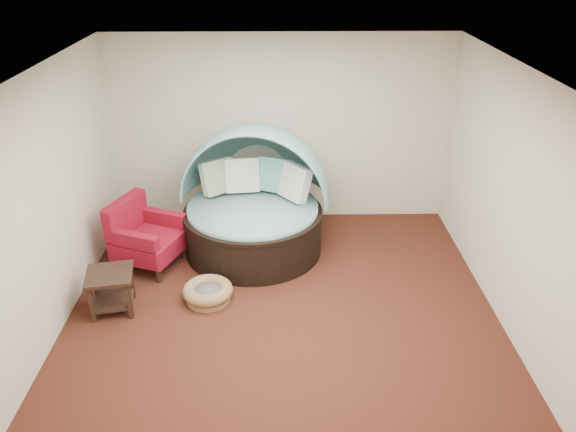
{
  "coord_description": "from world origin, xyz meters",
  "views": [
    {
      "loc": [
        -0.03,
        -5.46,
        3.99
      ],
      "look_at": [
        0.07,
        0.6,
        0.94
      ],
      "focal_mm": 35.0,
      "sensor_mm": 36.0,
      "label": 1
    }
  ],
  "objects_px": {
    "canopy_daybed": "(254,195)",
    "side_table": "(111,286)",
    "pet_basket": "(208,292)",
    "red_armchair": "(145,236)"
  },
  "relations": [
    {
      "from": "red_armchair",
      "to": "side_table",
      "type": "distance_m",
      "value": 1.04
    },
    {
      "from": "side_table",
      "to": "pet_basket",
      "type": "bearing_deg",
      "value": 8.9
    },
    {
      "from": "pet_basket",
      "to": "red_armchair",
      "type": "distance_m",
      "value": 1.28
    },
    {
      "from": "pet_basket",
      "to": "red_armchair",
      "type": "relative_size",
      "value": 0.77
    },
    {
      "from": "pet_basket",
      "to": "red_armchair",
      "type": "xyz_separation_m",
      "value": [
        -0.91,
        0.84,
        0.32
      ]
    },
    {
      "from": "canopy_daybed",
      "to": "pet_basket",
      "type": "distance_m",
      "value": 1.57
    },
    {
      "from": "red_armchair",
      "to": "side_table",
      "type": "height_order",
      "value": "red_armchair"
    },
    {
      "from": "red_armchair",
      "to": "pet_basket",
      "type": "bearing_deg",
      "value": -21.31
    },
    {
      "from": "canopy_daybed",
      "to": "side_table",
      "type": "relative_size",
      "value": 3.64
    },
    {
      "from": "red_armchair",
      "to": "canopy_daybed",
      "type": "bearing_deg",
      "value": 39.58
    }
  ]
}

